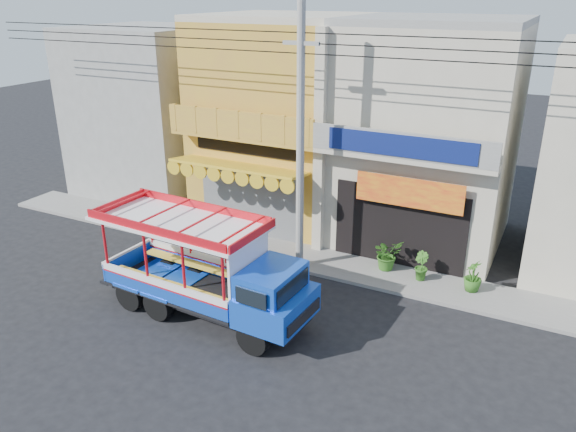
% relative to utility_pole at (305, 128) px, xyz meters
% --- Properties ---
extents(ground, '(90.00, 90.00, 0.00)m').
position_rel_utility_pole_xyz_m(ground, '(0.85, -3.30, -5.03)').
color(ground, black).
rests_on(ground, ground).
extents(sidewalk, '(30.00, 2.00, 0.12)m').
position_rel_utility_pole_xyz_m(sidewalk, '(0.85, 0.70, -4.97)').
color(sidewalk, slate).
rests_on(sidewalk, ground).
extents(shophouse_left, '(6.00, 7.50, 8.24)m').
position_rel_utility_pole_xyz_m(shophouse_left, '(-3.15, 4.66, -0.92)').
color(shophouse_left, gold).
rests_on(shophouse_left, ground).
extents(shophouse_right, '(6.00, 6.75, 8.24)m').
position_rel_utility_pole_xyz_m(shophouse_right, '(2.85, 4.66, -0.93)').
color(shophouse_right, '#B2A992').
rests_on(shophouse_right, ground).
extents(party_pilaster, '(0.35, 0.30, 8.00)m').
position_rel_utility_pole_xyz_m(party_pilaster, '(-0.15, 1.55, -1.03)').
color(party_pilaster, '#B2A992').
rests_on(party_pilaster, ground).
extents(filler_building_left, '(6.00, 6.00, 7.60)m').
position_rel_utility_pole_xyz_m(filler_building_left, '(-10.15, 4.70, -1.23)').
color(filler_building_left, gray).
rests_on(filler_building_left, ground).
extents(utility_pole, '(28.00, 0.26, 9.00)m').
position_rel_utility_pole_xyz_m(utility_pole, '(0.00, 0.00, 0.00)').
color(utility_pole, gray).
rests_on(utility_pole, ground).
extents(songthaew_truck, '(6.84, 2.58, 3.14)m').
position_rel_utility_pole_xyz_m(songthaew_truck, '(-0.81, -4.05, -3.52)').
color(songthaew_truck, black).
rests_on(songthaew_truck, ground).
extents(green_sign, '(0.60, 0.44, 0.93)m').
position_rel_utility_pole_xyz_m(green_sign, '(-6.08, 0.65, -4.52)').
color(green_sign, black).
rests_on(green_sign, sidewalk).
extents(potted_plant_a, '(1.29, 1.30, 1.10)m').
position_rel_utility_pole_xyz_m(potted_plant_a, '(2.66, 1.12, -4.36)').
color(potted_plant_a, '#2F651C').
rests_on(potted_plant_a, sidewalk).
extents(potted_plant_b, '(0.66, 0.68, 0.96)m').
position_rel_utility_pole_xyz_m(potted_plant_b, '(3.88, 0.91, -4.43)').
color(potted_plant_b, '#2F651C').
rests_on(potted_plant_b, sidewalk).
extents(potted_plant_c, '(0.61, 0.61, 1.03)m').
position_rel_utility_pole_xyz_m(potted_plant_c, '(5.56, 0.90, -4.40)').
color(potted_plant_c, '#2F651C').
rests_on(potted_plant_c, sidewalk).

